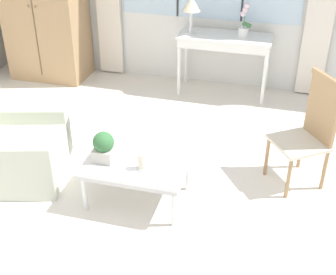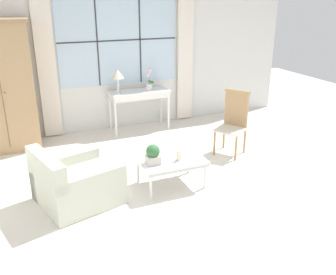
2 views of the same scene
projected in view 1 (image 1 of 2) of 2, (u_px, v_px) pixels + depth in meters
The scene contains 9 objects.
ground_plane at pixel (138, 220), 4.01m from camera, with size 14.00×14.00×0.00m, color silver.
console_table at pixel (225, 42), 5.82m from camera, with size 1.16×0.48×0.78m.
table_lamp at pixel (191, 6), 5.64m from camera, with size 0.23×0.23×0.46m.
potted_orchid at pixel (244, 24), 5.66m from camera, with size 0.16×0.12×0.42m.
armchair_upholstered at pixel (11, 151), 4.48m from camera, with size 1.14×1.12×0.75m.
side_chair_wooden at pixel (311, 127), 4.23m from camera, with size 0.61×0.61×1.06m.
coffee_table at pixel (137, 166), 4.08m from camera, with size 0.90×0.62×0.41m.
potted_plant_small at pixel (104, 146), 4.01m from camera, with size 0.19×0.19×0.27m.
pillar_candle at pixel (142, 162), 3.93m from camera, with size 0.10×0.10×0.16m.
Camera 1 is at (1.05, -2.89, 2.69)m, focal length 50.00 mm.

